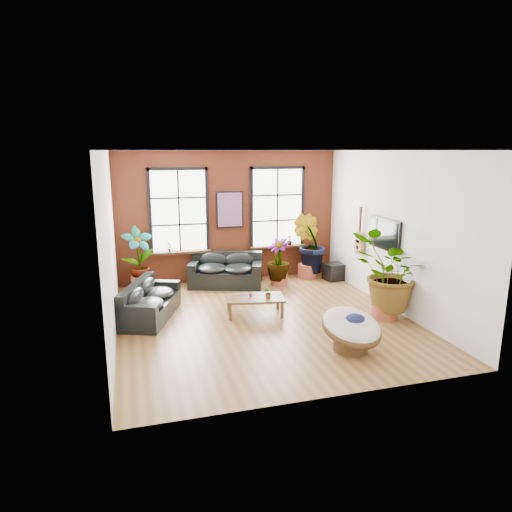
{
  "coord_description": "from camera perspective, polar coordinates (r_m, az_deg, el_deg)",
  "views": [
    {
      "loc": [
        -2.64,
        -8.72,
        3.5
      ],
      "look_at": [
        0.0,
        0.6,
        1.25
      ],
      "focal_mm": 32.0,
      "sensor_mm": 36.0,
      "label": 1
    }
  ],
  "objects": [
    {
      "name": "floor_plant_mid",
      "position": [
        12.04,
        2.83,
        -0.42
      ],
      "size": [
        0.87,
        0.87,
        1.11
      ],
      "primitive_type": "imported",
      "rotation": [
        0.0,
        0.0,
        5.4
      ],
      "color": "#103F12",
      "rests_on": "ground"
    },
    {
      "name": "sill_plant_right",
      "position": [
        12.86,
        4.22,
        1.99
      ],
      "size": [
        0.19,
        0.19,
        0.27
      ],
      "primitive_type": "imported",
      "rotation": [
        0.0,
        0.0,
        3.49
      ],
      "color": "#103F12",
      "rests_on": "room"
    },
    {
      "name": "pot_back_right",
      "position": [
        12.9,
        6.47,
        -1.85
      ],
      "size": [
        0.65,
        0.65,
        0.39
      ],
      "rotation": [
        0.0,
        0.0,
        0.22
      ],
      "color": "brown",
      "rests_on": "ground"
    },
    {
      "name": "pot_back_left",
      "position": [
        12.02,
        -14.13,
        -3.33
      ],
      "size": [
        0.64,
        0.64,
        0.38
      ],
      "rotation": [
        0.0,
        0.0,
        -0.28
      ],
      "color": "brown",
      "rests_on": "ground"
    },
    {
      "name": "floor_plant_back_right",
      "position": [
        12.76,
        6.66,
        1.53
      ],
      "size": [
        1.15,
        1.12,
        1.63
      ],
      "primitive_type": "imported",
      "rotation": [
        0.0,
        0.0,
        2.5
      ],
      "color": "#103F12",
      "rests_on": "ground"
    },
    {
      "name": "pot_mid",
      "position": [
        12.2,
        2.9,
        -2.8
      ],
      "size": [
        0.52,
        0.52,
        0.34
      ],
      "rotation": [
        0.0,
        0.0,
        -0.13
      ],
      "color": "brown",
      "rests_on": "ground"
    },
    {
      "name": "table_plant",
      "position": [
        9.83,
        1.55,
        -4.58
      ],
      "size": [
        0.24,
        0.22,
        0.23
      ],
      "primitive_type": "imported",
      "rotation": [
        0.0,
        0.0,
        0.18
      ],
      "color": "#103F12",
      "rests_on": "coffee_table"
    },
    {
      "name": "pot_right_wall",
      "position": [
        10.16,
        15.79,
        -6.38
      ],
      "size": [
        0.57,
        0.57,
        0.4
      ],
      "rotation": [
        0.0,
        0.0,
        0.05
      ],
      "color": "brown",
      "rests_on": "ground"
    },
    {
      "name": "coffee_table",
      "position": [
        9.93,
        -0.15,
        -5.39
      ],
      "size": [
        1.35,
        0.91,
        0.48
      ],
      "rotation": [
        0.0,
        0.0,
        -0.16
      ],
      "color": "#4B351B",
      "rests_on": "ground"
    },
    {
      "name": "media_box",
      "position": [
        12.79,
        9.82,
        -1.93
      ],
      "size": [
        0.61,
        0.54,
        0.46
      ],
      "rotation": [
        0.0,
        0.0,
        0.15
      ],
      "color": "black",
      "rests_on": "ground"
    },
    {
      "name": "floor_plant_right_wall",
      "position": [
        9.92,
        16.36,
        -2.09
      ],
      "size": [
        1.72,
        1.56,
        1.67
      ],
      "primitive_type": "imported",
      "rotation": [
        0.0,
        0.0,
        3.33
      ],
      "color": "#103F12",
      "rests_on": "ground"
    },
    {
      "name": "floor_plant_back_left",
      "position": [
        11.85,
        -14.47,
        -0.01
      ],
      "size": [
        0.92,
        0.76,
        1.5
      ],
      "primitive_type": "imported",
      "rotation": [
        0.0,
        0.0,
        0.33
      ],
      "color": "#103F12",
      "rests_on": "ground"
    },
    {
      "name": "sofa_back",
      "position": [
        12.06,
        -3.8,
        -1.89
      ],
      "size": [
        2.08,
        1.47,
        0.86
      ],
      "rotation": [
        0.0,
        0.0,
        -0.32
      ],
      "color": "black",
      "rests_on": "ground"
    },
    {
      "name": "sofa_left",
      "position": [
        10.02,
        -13.28,
        -5.64
      ],
      "size": [
        1.44,
        2.09,
        0.76
      ],
      "rotation": [
        0.0,
        0.0,
        1.21
      ],
      "color": "black",
      "rests_on": "ground"
    },
    {
      "name": "room",
      "position": [
        9.42,
        0.75,
        2.34
      ],
      "size": [
        6.04,
        6.54,
        3.54
      ],
      "color": "brown",
      "rests_on": "ground"
    },
    {
      "name": "sill_plant_left",
      "position": [
        12.14,
        -10.81,
        1.13
      ],
      "size": [
        0.17,
        0.17,
        0.27
      ],
      "primitive_type": "imported",
      "rotation": [
        0.0,
        0.0,
        0.79
      ],
      "color": "#103F12",
      "rests_on": "room"
    },
    {
      "name": "poster",
      "position": [
        12.29,
        -3.3,
        5.81
      ],
      "size": [
        0.74,
        0.06,
        0.98
      ],
      "color": "black",
      "rests_on": "room"
    },
    {
      "name": "tv_wall_unit",
      "position": [
        11.03,
        14.84,
        2.41
      ],
      "size": [
        0.13,
        1.86,
        1.2
      ],
      "color": "black",
      "rests_on": "room"
    },
    {
      "name": "papasan_chair",
      "position": [
        8.37,
        11.87,
        -8.84
      ],
      "size": [
        1.35,
        1.35,
        0.81
      ],
      "rotation": [
        0.0,
        0.0,
        0.29
      ],
      "color": "#4E361C",
      "rests_on": "ground"
    }
  ]
}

